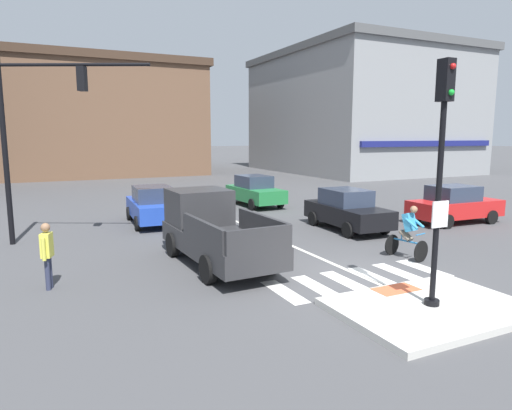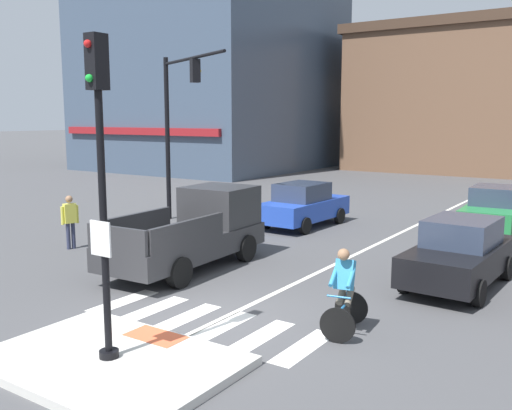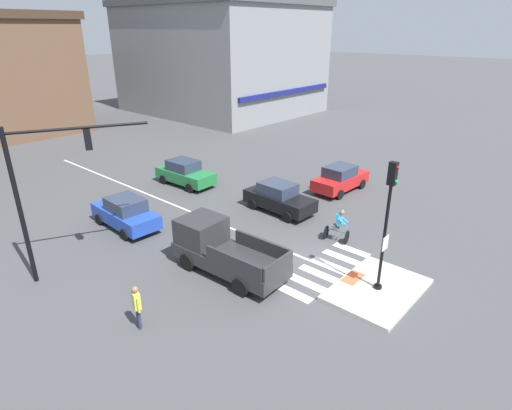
{
  "view_description": "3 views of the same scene",
  "coord_description": "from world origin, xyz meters",
  "px_view_note": "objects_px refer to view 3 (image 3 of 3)",
  "views": [
    {
      "loc": [
        -7.39,
        -9.28,
        3.76
      ],
      "look_at": [
        -1.5,
        3.14,
        1.64
      ],
      "focal_mm": 31.37,
      "sensor_mm": 36.0,
      "label": 1
    },
    {
      "loc": [
        6.9,
        -8.55,
        4.04
      ],
      "look_at": [
        -1.24,
        3.6,
        1.78
      ],
      "focal_mm": 39.82,
      "sensor_mm": 36.0,
      "label": 2
    },
    {
      "loc": [
        -13.62,
        -8.26,
        9.58
      ],
      "look_at": [
        0.29,
        4.05,
        1.73
      ],
      "focal_mm": 29.61,
      "sensor_mm": 36.0,
      "label": 3
    }
  ],
  "objects_px": {
    "car_black_eastbound_mid": "(279,198)",
    "pedestrian_at_curb_left": "(137,304)",
    "car_green_eastbound_far": "(185,173)",
    "traffic_light_mast": "(44,181)",
    "cyclist": "(338,225)",
    "car_red_cross_right": "(340,178)",
    "pickup_truck_charcoal_westbound_near": "(221,249)",
    "car_blue_westbound_far": "(126,213)",
    "signal_pole": "(387,216)"
  },
  "relations": [
    {
      "from": "traffic_light_mast",
      "to": "car_black_eastbound_mid",
      "type": "height_order",
      "value": "traffic_light_mast"
    },
    {
      "from": "car_black_eastbound_mid",
      "to": "car_green_eastbound_far",
      "type": "bearing_deg",
      "value": 95.29
    },
    {
      "from": "car_black_eastbound_mid",
      "to": "cyclist",
      "type": "relative_size",
      "value": 2.48
    },
    {
      "from": "signal_pole",
      "to": "car_blue_westbound_far",
      "type": "distance_m",
      "value": 13.05
    },
    {
      "from": "traffic_light_mast",
      "to": "car_black_eastbound_mid",
      "type": "distance_m",
      "value": 12.0
    },
    {
      "from": "traffic_light_mast",
      "to": "pickup_truck_charcoal_westbound_near",
      "type": "bearing_deg",
      "value": -44.25
    },
    {
      "from": "car_black_eastbound_mid",
      "to": "car_blue_westbound_far",
      "type": "xyz_separation_m",
      "value": [
        -6.84,
        4.58,
        0.0
      ]
    },
    {
      "from": "car_green_eastbound_far",
      "to": "car_black_eastbound_mid",
      "type": "xyz_separation_m",
      "value": [
        0.68,
        -7.3,
        0.0
      ]
    },
    {
      "from": "car_red_cross_right",
      "to": "pickup_truck_charcoal_westbound_near",
      "type": "relative_size",
      "value": 0.8
    },
    {
      "from": "car_green_eastbound_far",
      "to": "pedestrian_at_curb_left",
      "type": "distance_m",
      "value": 14.38
    },
    {
      "from": "cyclist",
      "to": "car_blue_westbound_far",
      "type": "bearing_deg",
      "value": 123.18
    },
    {
      "from": "signal_pole",
      "to": "traffic_light_mast",
      "type": "distance_m",
      "value": 12.93
    },
    {
      "from": "traffic_light_mast",
      "to": "pedestrian_at_curb_left",
      "type": "height_order",
      "value": "traffic_light_mast"
    },
    {
      "from": "car_blue_westbound_far",
      "to": "car_red_cross_right",
      "type": "bearing_deg",
      "value": -24.52
    },
    {
      "from": "traffic_light_mast",
      "to": "pedestrian_at_curb_left",
      "type": "relative_size",
      "value": 3.8
    },
    {
      "from": "pedestrian_at_curb_left",
      "to": "signal_pole",
      "type": "bearing_deg",
      "value": -34.58
    },
    {
      "from": "signal_pole",
      "to": "pickup_truck_charcoal_westbound_near",
      "type": "xyz_separation_m",
      "value": [
        -2.93,
        5.76,
        -2.26
      ]
    },
    {
      "from": "car_black_eastbound_mid",
      "to": "cyclist",
      "type": "bearing_deg",
      "value": -102.39
    },
    {
      "from": "pickup_truck_charcoal_westbound_near",
      "to": "car_red_cross_right",
      "type": "bearing_deg",
      "value": 5.89
    },
    {
      "from": "cyclist",
      "to": "car_green_eastbound_far",
      "type": "bearing_deg",
      "value": 88.57
    },
    {
      "from": "signal_pole",
      "to": "cyclist",
      "type": "relative_size",
      "value": 3.06
    },
    {
      "from": "traffic_light_mast",
      "to": "pickup_truck_charcoal_westbound_near",
      "type": "height_order",
      "value": "traffic_light_mast"
    },
    {
      "from": "car_blue_westbound_far",
      "to": "signal_pole",
      "type": "bearing_deg",
      "value": -75.21
    },
    {
      "from": "car_black_eastbound_mid",
      "to": "pedestrian_at_curb_left",
      "type": "distance_m",
      "value": 11.35
    },
    {
      "from": "car_red_cross_right",
      "to": "car_green_eastbound_far",
      "type": "bearing_deg",
      "value": 125.21
    },
    {
      "from": "cyclist",
      "to": "pedestrian_at_curb_left",
      "type": "xyz_separation_m",
      "value": [
        -10.06,
        1.73,
        0.11
      ]
    },
    {
      "from": "traffic_light_mast",
      "to": "car_green_eastbound_far",
      "type": "height_order",
      "value": "traffic_light_mast"
    },
    {
      "from": "traffic_light_mast",
      "to": "car_black_eastbound_mid",
      "type": "xyz_separation_m",
      "value": [
        11.22,
        -2.55,
        -3.38
      ]
    },
    {
      "from": "car_black_eastbound_mid",
      "to": "car_red_cross_right",
      "type": "relative_size",
      "value": 1.0
    },
    {
      "from": "signal_pole",
      "to": "car_black_eastbound_mid",
      "type": "xyz_separation_m",
      "value": [
        3.57,
        7.82,
        -2.42
      ]
    },
    {
      "from": "car_black_eastbound_mid",
      "to": "pickup_truck_charcoal_westbound_near",
      "type": "height_order",
      "value": "pickup_truck_charcoal_westbound_near"
    },
    {
      "from": "signal_pole",
      "to": "pedestrian_at_curb_left",
      "type": "distance_m",
      "value": 9.34
    },
    {
      "from": "car_black_eastbound_mid",
      "to": "car_red_cross_right",
      "type": "xyz_separation_m",
      "value": [
        5.09,
        -0.86,
        0.0
      ]
    },
    {
      "from": "car_green_eastbound_far",
      "to": "cyclist",
      "type": "bearing_deg",
      "value": -91.43
    },
    {
      "from": "signal_pole",
      "to": "pickup_truck_charcoal_westbound_near",
      "type": "relative_size",
      "value": 0.99
    },
    {
      "from": "car_blue_westbound_far",
      "to": "car_green_eastbound_far",
      "type": "bearing_deg",
      "value": 23.87
    },
    {
      "from": "car_red_cross_right",
      "to": "pickup_truck_charcoal_westbound_near",
      "type": "distance_m",
      "value": 11.64
    },
    {
      "from": "traffic_light_mast",
      "to": "cyclist",
      "type": "height_order",
      "value": "traffic_light_mast"
    },
    {
      "from": "pickup_truck_charcoal_westbound_near",
      "to": "cyclist",
      "type": "relative_size",
      "value": 3.08
    },
    {
      "from": "car_red_cross_right",
      "to": "cyclist",
      "type": "relative_size",
      "value": 2.48
    },
    {
      "from": "car_green_eastbound_far",
      "to": "pedestrian_at_curb_left",
      "type": "xyz_separation_m",
      "value": [
        -10.35,
        -9.98,
        0.17
      ]
    },
    {
      "from": "car_green_eastbound_far",
      "to": "cyclist",
      "type": "distance_m",
      "value": 11.71
    },
    {
      "from": "car_blue_westbound_far",
      "to": "cyclist",
      "type": "relative_size",
      "value": 2.48
    },
    {
      "from": "car_red_cross_right",
      "to": "pickup_truck_charcoal_westbound_near",
      "type": "xyz_separation_m",
      "value": [
        -11.58,
        -1.19,
        0.17
      ]
    },
    {
      "from": "signal_pole",
      "to": "traffic_light_mast",
      "type": "bearing_deg",
      "value": 126.43
    },
    {
      "from": "car_blue_westbound_far",
      "to": "car_black_eastbound_mid",
      "type": "bearing_deg",
      "value": -33.78
    },
    {
      "from": "traffic_light_mast",
      "to": "car_black_eastbound_mid",
      "type": "relative_size",
      "value": 1.52
    },
    {
      "from": "pickup_truck_charcoal_westbound_near",
      "to": "pedestrian_at_curb_left",
      "type": "bearing_deg",
      "value": -172.21
    },
    {
      "from": "traffic_light_mast",
      "to": "car_red_cross_right",
      "type": "distance_m",
      "value": 17.0
    },
    {
      "from": "car_red_cross_right",
      "to": "pickup_truck_charcoal_westbound_near",
      "type": "height_order",
      "value": "pickup_truck_charcoal_westbound_near"
    }
  ]
}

